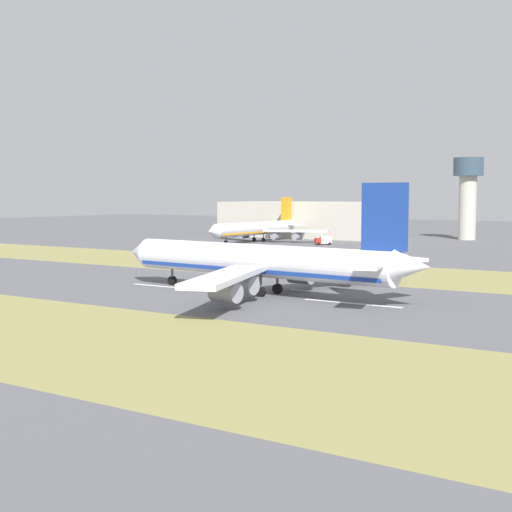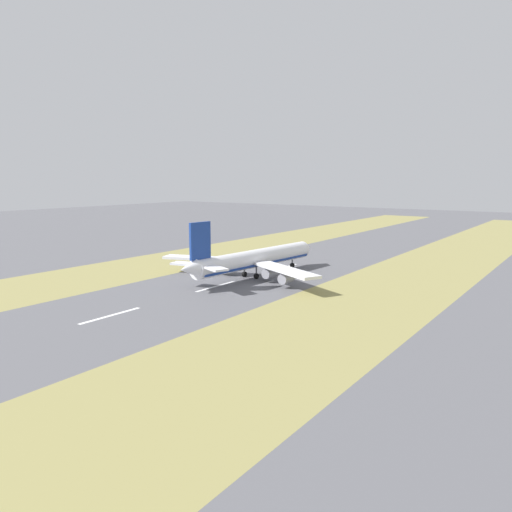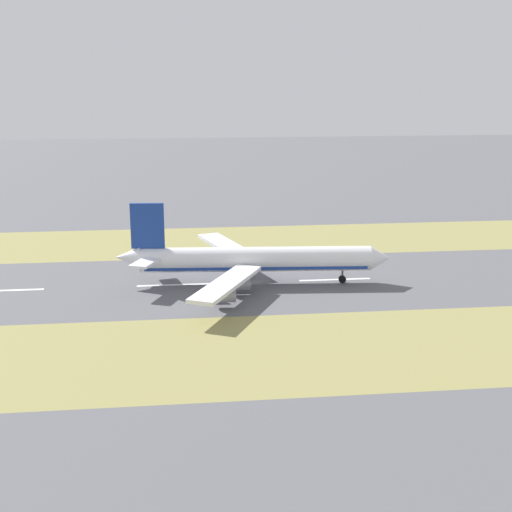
% 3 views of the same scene
% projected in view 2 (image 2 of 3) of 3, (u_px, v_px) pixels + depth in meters
% --- Properties ---
extents(ground_plane, '(800.00, 800.00, 0.00)m').
position_uv_depth(ground_plane, '(253.00, 276.00, 169.32)').
color(ground_plane, '#56565B').
extents(grass_median_west, '(40.00, 600.00, 0.01)m').
position_uv_depth(grass_median_west, '(159.00, 263.00, 194.65)').
color(grass_median_west, olive).
rests_on(grass_median_west, ground).
extents(grass_median_east, '(40.00, 600.00, 0.01)m').
position_uv_depth(grass_median_east, '(381.00, 293.00, 143.99)').
color(grass_median_east, olive).
rests_on(grass_median_east, ground).
extents(centreline_dash_near, '(1.20, 18.00, 0.01)m').
position_uv_depth(centreline_dash_near, '(111.00, 316.00, 120.48)').
color(centreline_dash_near, silver).
rests_on(centreline_dash_near, ground).
extents(centreline_dash_mid, '(1.20, 18.00, 0.01)m').
position_uv_depth(centreline_dash_mid, '(216.00, 286.00, 152.96)').
color(centreline_dash_mid, silver).
rests_on(centreline_dash_mid, ground).
extents(centreline_dash_far, '(1.20, 18.00, 0.01)m').
position_uv_depth(centreline_dash_far, '(284.00, 267.00, 185.44)').
color(centreline_dash_far, silver).
rests_on(centreline_dash_far, ground).
extents(airplane_main_jet, '(63.95, 67.22, 20.20)m').
position_uv_depth(airplane_main_jet, '(252.00, 260.00, 166.13)').
color(airplane_main_jet, white).
rests_on(airplane_main_jet, ground).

